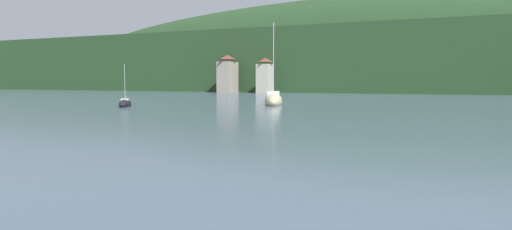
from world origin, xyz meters
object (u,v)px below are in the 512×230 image
shore_building_westcentral (265,76)px  sailboat_far_0 (125,104)px  shore_building_west (228,74)px  sailboat_far_2 (273,100)px

shore_building_westcentral → sailboat_far_0: bearing=-84.4°
shore_building_westcentral → sailboat_far_0: (5.60, -56.78, -3.83)m
shore_building_west → shore_building_westcentral: (10.45, -0.72, -0.46)m
shore_building_west → sailboat_far_0: shore_building_west is taller
shore_building_westcentral → sailboat_far_2: size_ratio=0.77×
shore_building_westcentral → sailboat_far_0: 57.18m
sailboat_far_2 → shore_building_west: bearing=-167.0°
shore_building_west → shore_building_westcentral: bearing=-3.9°
shore_building_westcentral → shore_building_west: bearing=176.1°
sailboat_far_0 → sailboat_far_2: sailboat_far_2 is taller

